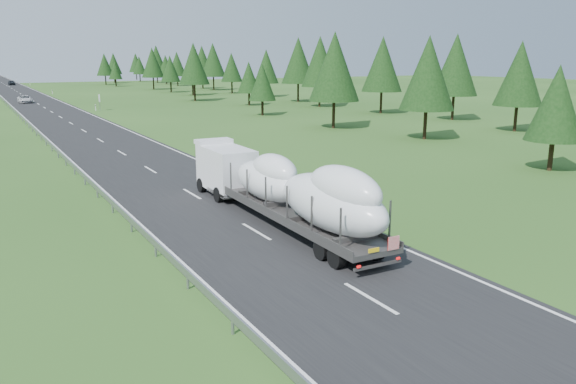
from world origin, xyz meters
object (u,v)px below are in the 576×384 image
boat_truck (285,186)px  distant_car_dark (12,83)px  highway_sign (99,99)px  distant_van (25,99)px

boat_truck → distant_car_dark: 175.24m
highway_sign → boat_truck: boat_truck is taller
boat_truck → distant_car_dark: size_ratio=3.98×
boat_truck → distant_van: 94.07m
boat_truck → distant_van: boat_truck is taller
distant_car_dark → distant_van: bearing=-94.7°
highway_sign → distant_car_dark: (-5.51, 104.50, -1.05)m
highway_sign → distant_van: highway_sign is taller
boat_truck → distant_van: size_ratio=3.48×
boat_truck → distant_car_dark: (-0.06, 175.24, -1.29)m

